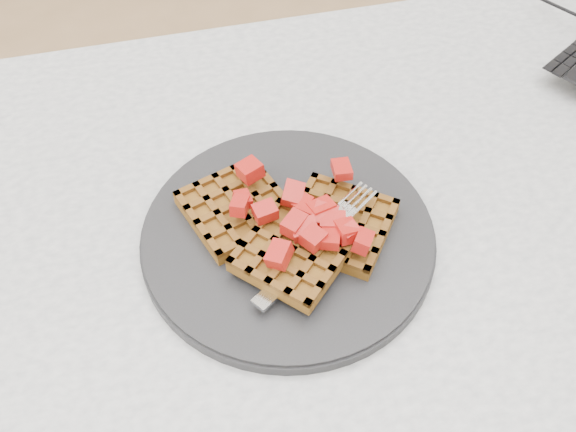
{
  "coord_description": "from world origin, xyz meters",
  "views": [
    {
      "loc": [
        -0.25,
        -0.36,
        1.28
      ],
      "look_at": [
        -0.16,
        0.02,
        0.79
      ],
      "focal_mm": 40.0,
      "sensor_mm": 36.0,
      "label": 1
    }
  ],
  "objects": [
    {
      "name": "table",
      "position": [
        0.0,
        0.0,
        0.64
      ],
      "size": [
        1.2,
        0.8,
        0.75
      ],
      "color": "silver",
      "rests_on": "ground"
    },
    {
      "name": "fork",
      "position": [
        -0.13,
        -0.01,
        0.77
      ],
      "size": [
        0.16,
        0.12,
        0.02
      ],
      "primitive_type": null,
      "rotation": [
        0.0,
        0.0,
        -0.95
      ],
      "color": "silver",
      "rests_on": "plate"
    },
    {
      "name": "strawberry_pile",
      "position": [
        -0.16,
        0.02,
        0.8
      ],
      "size": [
        0.15,
        0.15,
        0.02
      ],
      "primitive_type": null,
      "color": "#910302",
      "rests_on": "waffles"
    },
    {
      "name": "waffles",
      "position": [
        -0.16,
        0.01,
        0.78
      ],
      "size": [
        0.22,
        0.2,
        0.03
      ],
      "color": "brown",
      "rests_on": "plate"
    },
    {
      "name": "plate",
      "position": [
        -0.16,
        0.02,
        0.76
      ],
      "size": [
        0.3,
        0.3,
        0.02
      ],
      "primitive_type": "cylinder",
      "color": "black",
      "rests_on": "table"
    }
  ]
}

